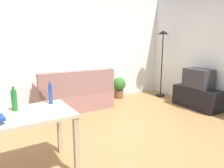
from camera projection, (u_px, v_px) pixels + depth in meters
ground_plane at (121, 133)px, 3.62m from camera, size 5.20×4.40×0.02m
wall_rear at (75, 49)px, 5.22m from camera, size 5.20×0.10×2.70m
wall_right at (223, 50)px, 4.58m from camera, size 0.10×4.40×2.70m
couch at (75, 96)px, 4.78m from camera, size 1.66×0.84×0.92m
tv_stand at (197, 98)px, 4.89m from camera, size 0.44×1.10×0.48m
tv at (198, 78)px, 4.80m from camera, size 0.41×0.60×0.44m
torchiere_lamp at (163, 46)px, 5.70m from camera, size 0.32×0.32×1.81m
desk at (17, 124)px, 2.31m from camera, size 1.23×0.75×0.76m
potted_plant at (119, 86)px, 5.70m from camera, size 0.36×0.36×0.57m
bottle_green at (14, 100)px, 2.40m from camera, size 0.06×0.06×0.28m
bottle_blue at (50, 94)px, 2.66m from camera, size 0.05×0.05×0.29m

